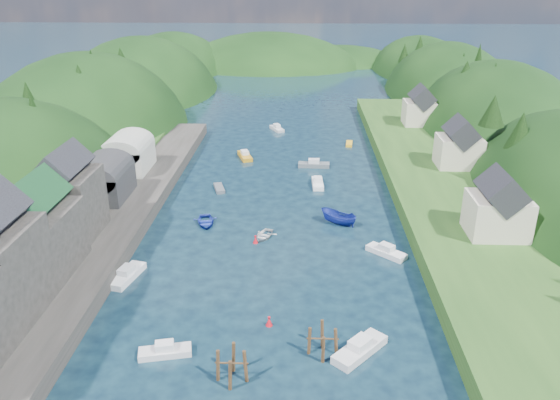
{
  "coord_description": "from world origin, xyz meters",
  "views": [
    {
      "loc": [
        2.78,
        -40.12,
        32.6
      ],
      "look_at": [
        0.0,
        28.0,
        4.0
      ],
      "focal_mm": 35.0,
      "sensor_mm": 36.0,
      "label": 1
    }
  ],
  "objects_px": {
    "piling_cluster_far": "(323,344)",
    "channel_buoy_near": "(269,321)",
    "channel_buoy_far": "(255,240)",
    "piling_cluster_near": "(232,369)"
  },
  "relations": [
    {
      "from": "piling_cluster_near",
      "to": "channel_buoy_far",
      "type": "height_order",
      "value": "piling_cluster_near"
    },
    {
      "from": "piling_cluster_far",
      "to": "channel_buoy_near",
      "type": "relative_size",
      "value": 3.06
    },
    {
      "from": "piling_cluster_near",
      "to": "piling_cluster_far",
      "type": "distance_m",
      "value": 8.79
    },
    {
      "from": "channel_buoy_near",
      "to": "channel_buoy_far",
      "type": "xyz_separation_m",
      "value": [
        -2.83,
        17.85,
        0.0
      ]
    },
    {
      "from": "piling_cluster_near",
      "to": "piling_cluster_far",
      "type": "xyz_separation_m",
      "value": [
        7.88,
        3.88,
        -0.13
      ]
    },
    {
      "from": "channel_buoy_near",
      "to": "piling_cluster_near",
      "type": "bearing_deg",
      "value": -108.71
    },
    {
      "from": "piling_cluster_near",
      "to": "channel_buoy_near",
      "type": "distance_m",
      "value": 8.48
    },
    {
      "from": "piling_cluster_far",
      "to": "channel_buoy_near",
      "type": "bearing_deg",
      "value": 141.46
    },
    {
      "from": "piling_cluster_far",
      "to": "channel_buoy_near",
      "type": "distance_m",
      "value": 6.64
    },
    {
      "from": "channel_buoy_near",
      "to": "piling_cluster_far",
      "type": "bearing_deg",
      "value": -38.54
    }
  ]
}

